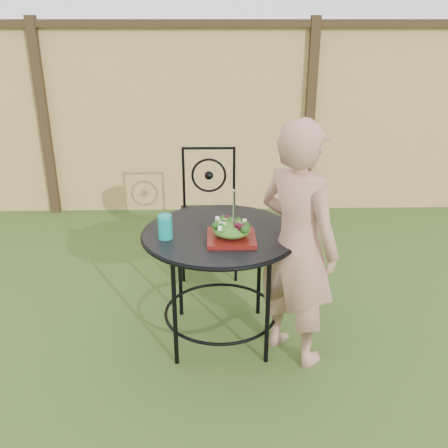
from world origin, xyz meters
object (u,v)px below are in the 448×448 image
object	(u,v)px
patio_table	(220,253)
salad_plate	(231,238)
diner	(297,245)
patio_chair	(209,208)

from	to	relation	value
patio_table	salad_plate	bearing A→B (deg)	-63.59
patio_table	salad_plate	world-z (taller)	salad_plate
patio_table	diner	distance (m)	0.47
diner	salad_plate	size ratio (longest dim) A/B	5.25
patio_chair	salad_plate	xyz separation A→B (m)	(0.13, -1.10, 0.23)
patio_chair	diner	world-z (taller)	diner
patio_table	diner	bearing A→B (deg)	-21.55
diner	salad_plate	bearing A→B (deg)	40.32
salad_plate	patio_chair	bearing A→B (deg)	96.65
patio_table	patio_chair	world-z (taller)	patio_chair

